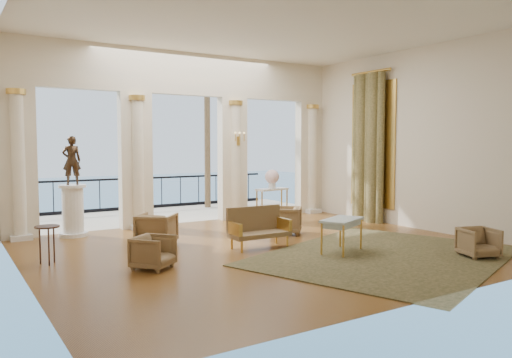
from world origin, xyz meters
TOP-DOWN VIEW (x-y plane):
  - floor at (0.00, 0.00)m, footprint 9.00×9.00m
  - room_walls at (0.00, -1.12)m, footprint 9.00×9.00m
  - arcade at (-0.00, 3.82)m, footprint 9.00×0.56m
  - terrace at (0.00, 5.80)m, footprint 10.00×3.60m
  - balustrade at (0.00, 7.40)m, footprint 9.00×0.06m
  - palm_tree at (2.00, 6.60)m, footprint 2.00×2.00m
  - curtain at (4.28, 1.50)m, footprint 0.33×1.40m
  - window_frame at (4.47, 1.50)m, footprint 0.04×1.60m
  - wall_sconce at (1.40, 3.51)m, footprint 0.30×0.11m
  - rug at (1.50, -1.80)m, footprint 5.94×5.28m
  - armchair_a at (-2.54, -0.36)m, footprint 0.83×0.82m
  - armchair_b at (2.88, -2.80)m, footprint 0.76×0.73m
  - armchair_c at (1.29, 1.14)m, footprint 0.94×0.95m
  - armchair_d at (-1.79, 1.45)m, footprint 1.00×0.99m
  - settee at (-0.09, 0.20)m, footprint 1.27×0.56m
  - game_table at (1.01, -1.12)m, footprint 1.11×0.89m
  - pedestal at (-3.01, 3.50)m, footprint 0.65×0.65m
  - statue at (-3.01, 3.50)m, footprint 0.43×0.31m
  - console_table at (2.20, 3.05)m, footprint 0.98×0.50m
  - urn at (2.20, 3.05)m, footprint 0.39×0.39m
  - side_table at (-4.00, 0.94)m, footprint 0.42×0.42m

SIDE VIEW (x-z plane):
  - terrace at x=0.00m, z-range -0.10..0.00m
  - floor at x=0.00m, z-range 0.00..0.00m
  - rug at x=1.50m, z-range 0.00..0.02m
  - armchair_b at x=2.88m, z-range 0.00..0.62m
  - armchair_a at x=-2.54m, z-range 0.00..0.62m
  - armchair_c at x=1.29m, z-range 0.00..0.71m
  - armchair_d at x=-1.79m, z-range 0.00..0.75m
  - balustrade at x=0.00m, z-range -0.11..0.92m
  - settee at x=-0.09m, z-range 0.00..0.83m
  - pedestal at x=-3.01m, z-range -0.02..1.17m
  - side_table at x=-4.00m, z-range 0.24..0.93m
  - game_table at x=1.01m, z-range 0.26..0.93m
  - console_table at x=2.20m, z-range 0.29..1.18m
  - urn at x=2.20m, z-range 0.93..1.45m
  - statue at x=-3.01m, z-range 1.19..2.30m
  - curtain at x=4.28m, z-range -0.03..4.06m
  - window_frame at x=4.47m, z-range 0.40..3.80m
  - wall_sconce at x=1.40m, z-range 2.06..2.40m
  - arcade at x=0.00m, z-range 0.33..4.83m
  - room_walls at x=0.00m, z-range -1.62..7.38m
  - palm_tree at x=2.00m, z-range 1.84..6.34m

